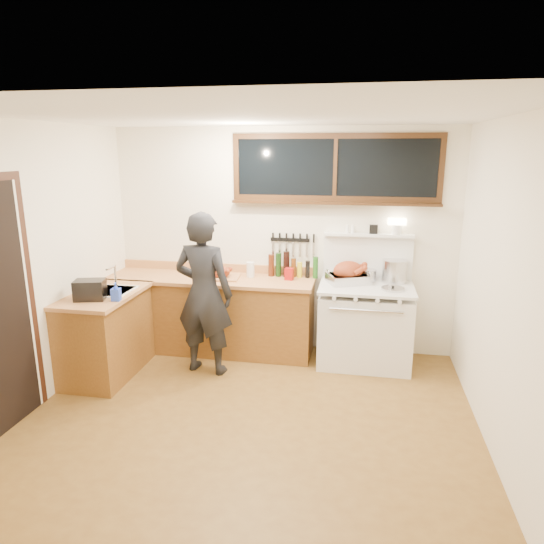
% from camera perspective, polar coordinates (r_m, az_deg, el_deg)
% --- Properties ---
extents(ground_plane, '(4.00, 3.50, 0.02)m').
position_cam_1_polar(ground_plane, '(4.56, -2.68, -16.95)').
color(ground_plane, brown).
extents(room_shell, '(4.10, 3.60, 2.65)m').
position_cam_1_polar(room_shell, '(3.96, -2.96, 4.07)').
color(room_shell, white).
rests_on(room_shell, ground).
extents(counter_back, '(2.44, 0.64, 1.00)m').
position_cam_1_polar(counter_back, '(5.83, -7.18, -4.83)').
color(counter_back, brown).
rests_on(counter_back, ground).
extents(counter_left, '(0.64, 1.09, 0.90)m').
position_cam_1_polar(counter_left, '(5.47, -18.93, -6.85)').
color(counter_left, brown).
rests_on(counter_left, ground).
extents(sink_unit, '(0.50, 0.45, 0.37)m').
position_cam_1_polar(sink_unit, '(5.40, -18.70, -2.67)').
color(sink_unit, white).
rests_on(sink_unit, counter_left).
extents(vintage_stove, '(1.02, 0.74, 1.61)m').
position_cam_1_polar(vintage_stove, '(5.53, 10.87, -5.89)').
color(vintage_stove, white).
rests_on(vintage_stove, ground).
extents(back_window, '(2.32, 0.13, 0.77)m').
position_cam_1_polar(back_window, '(5.52, 7.41, 11.19)').
color(back_window, black).
rests_on(back_window, room_shell).
extents(knife_strip, '(0.52, 0.03, 0.28)m').
position_cam_1_polar(knife_strip, '(5.67, 2.33, 3.68)').
color(knife_strip, black).
rests_on(knife_strip, room_shell).
extents(man, '(0.69, 0.50, 1.74)m').
position_cam_1_polar(man, '(5.15, -8.01, -2.56)').
color(man, black).
rests_on(man, ground).
extents(soap_bottle, '(0.09, 0.09, 0.18)m').
position_cam_1_polar(soap_bottle, '(5.00, -17.90, -2.21)').
color(soap_bottle, blue).
rests_on(soap_bottle, counter_left).
extents(toaster, '(0.33, 0.27, 0.20)m').
position_cam_1_polar(toaster, '(5.12, -20.63, -1.97)').
color(toaster, black).
rests_on(toaster, counter_left).
extents(cutting_board, '(0.48, 0.38, 0.15)m').
position_cam_1_polar(cutting_board, '(5.62, -6.16, -0.18)').
color(cutting_board, tan).
rests_on(cutting_board, counter_back).
extents(roast_turkey, '(0.53, 0.47, 0.25)m').
position_cam_1_polar(roast_turkey, '(5.45, 8.98, -0.23)').
color(roast_turkey, silver).
rests_on(roast_turkey, vintage_stove).
extents(stockpot, '(0.33, 0.33, 0.26)m').
position_cam_1_polar(stockpot, '(5.57, 14.23, 0.11)').
color(stockpot, silver).
rests_on(stockpot, vintage_stove).
extents(saucepan, '(0.19, 0.30, 0.14)m').
position_cam_1_polar(saucepan, '(5.56, 11.24, -0.39)').
color(saucepan, silver).
rests_on(saucepan, vintage_stove).
extents(pot_lid, '(0.32, 0.32, 0.04)m').
position_cam_1_polar(pot_lid, '(5.30, 14.03, -1.91)').
color(pot_lid, silver).
rests_on(pot_lid, vintage_stove).
extents(coffee_tin, '(0.10, 0.09, 0.14)m').
position_cam_1_polar(coffee_tin, '(5.52, 2.04, -0.24)').
color(coffee_tin, '#9D1211').
rests_on(coffee_tin, counter_back).
extents(pitcher, '(0.11, 0.11, 0.18)m').
position_cam_1_polar(pitcher, '(5.64, -2.55, 0.28)').
color(pitcher, white).
rests_on(pitcher, counter_back).
extents(bottle_cluster, '(0.58, 0.07, 0.30)m').
position_cam_1_polar(bottle_cluster, '(5.63, 2.12, 0.68)').
color(bottle_cluster, black).
rests_on(bottle_cluster, counter_back).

